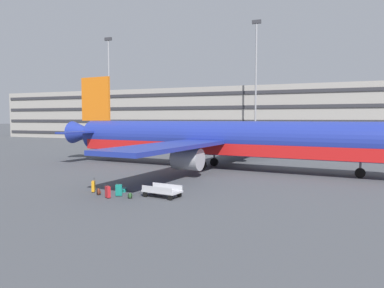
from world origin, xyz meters
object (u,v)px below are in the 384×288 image
(suitcase_orange, at_px, (119,190))
(backpack_small, at_px, (130,196))
(suitcase_large, at_px, (108,192))
(suitcase_black, at_px, (123,190))
(airliner, at_px, (217,140))
(baggage_cart, at_px, (162,191))
(backpack_purple, at_px, (99,192))
(suitcase_scuffed, at_px, (93,186))

(suitcase_orange, height_order, backpack_small, suitcase_orange)
(suitcase_large, height_order, suitcase_black, suitcase_large)
(airliner, distance_m, baggage_cart, 15.39)
(airliner, height_order, suitcase_orange, airliner)
(suitcase_large, relative_size, backpack_purple, 1.81)
(suitcase_large, bearing_deg, backpack_small, 15.78)
(suitcase_large, height_order, backpack_small, suitcase_large)
(backpack_purple, bearing_deg, airliner, 78.10)
(suitcase_scuffed, xyz_separation_m, suitcase_black, (1.95, 0.95, -0.30))
(suitcase_black, distance_m, backpack_small, 2.49)
(baggage_cart, bearing_deg, suitcase_orange, -163.69)
(airliner, xyz_separation_m, suitcase_scuffed, (-4.42, -15.47, -2.63))
(suitcase_large, bearing_deg, backpack_purple, 154.14)
(suitcase_orange, distance_m, backpack_purple, 1.54)
(suitcase_scuffed, xyz_separation_m, backpack_purple, (1.01, -0.74, -0.20))
(airliner, xyz_separation_m, backpack_small, (-0.78, -16.35, -2.87))
(suitcase_black, bearing_deg, suitcase_scuffed, -154.13)
(suitcase_scuffed, relative_size, suitcase_black, 1.31)
(suitcase_scuffed, distance_m, backpack_purple, 1.27)
(suitcase_large, distance_m, backpack_small, 1.56)
(airliner, distance_m, backpack_small, 16.62)
(suitcase_orange, height_order, suitcase_scuffed, suitcase_scuffed)
(airliner, height_order, baggage_cart, airliner)
(backpack_small, bearing_deg, suitcase_scuffed, 166.41)
(suitcase_scuffed, bearing_deg, suitcase_orange, -11.30)
(airliner, xyz_separation_m, backpack_purple, (-3.42, -16.21, -2.83))
(suitcase_scuffed, height_order, backpack_purple, suitcase_scuffed)
(airliner, xyz_separation_m, suitcase_orange, (-1.90, -15.97, -2.63))
(backpack_small, height_order, backpack_purple, backpack_purple)
(suitcase_large, height_order, baggage_cart, suitcase_large)
(suitcase_black, xyz_separation_m, baggage_cart, (3.47, -0.60, 0.29))
(suitcase_scuffed, relative_size, baggage_cart, 0.31)
(airliner, bearing_deg, baggage_cart, -86.22)
(suitcase_large, distance_m, baggage_cart, 3.65)
(suitcase_large, relative_size, baggage_cart, 0.29)
(suitcase_orange, bearing_deg, baggage_cart, 16.31)
(backpack_small, relative_size, backpack_purple, 0.83)
(backpack_purple, bearing_deg, suitcase_scuffed, 143.73)
(suitcase_black, distance_m, baggage_cart, 3.54)
(suitcase_large, bearing_deg, suitcase_black, 95.37)
(airliner, xyz_separation_m, suitcase_large, (-2.26, -16.77, -2.63))
(suitcase_scuffed, bearing_deg, suitcase_large, -31.00)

